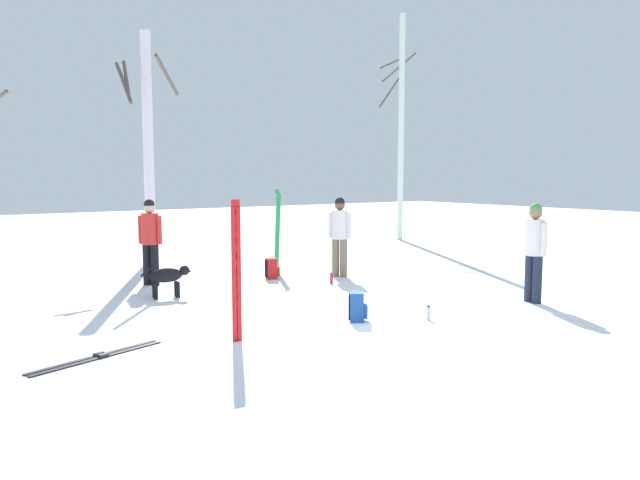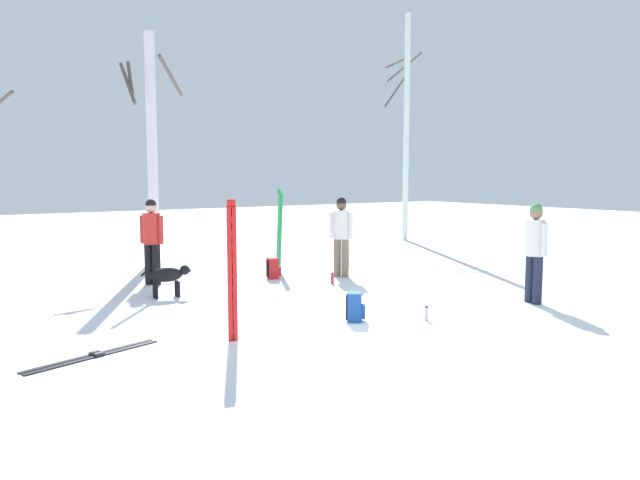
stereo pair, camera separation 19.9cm
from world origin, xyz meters
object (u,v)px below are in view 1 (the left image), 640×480
(ski_pair_lying_0, at_px, (98,357))
(backpack_0, at_px, (272,269))
(birch_tree_3, at_px, (148,143))
(water_bottle_0, at_px, (331,278))
(person_2, at_px, (340,231))
(water_bottle_1, at_px, (428,313))
(dog, at_px, (168,276))
(ski_poles_0, at_px, (344,236))
(birch_tree_4, at_px, (401,125))
(ski_pair_planted_0, at_px, (277,231))
(person_0, at_px, (150,236))
(person_1, at_px, (534,246))
(backpack_1, at_px, (358,307))
(ski_pair_planted_1, at_px, (236,272))

(ski_pair_lying_0, bearing_deg, backpack_0, 38.59)
(birch_tree_3, bearing_deg, water_bottle_0, -69.60)
(person_2, relative_size, ski_pair_lying_0, 0.99)
(water_bottle_1, xyz_separation_m, birch_tree_3, (-1.30, 8.47, 2.87))
(dog, height_order, ski_poles_0, ski_poles_0)
(dog, height_order, birch_tree_4, birch_tree_4)
(ski_pair_planted_0, distance_m, ski_poles_0, 1.82)
(person_0, distance_m, ski_pair_lying_0, 5.03)
(ski_pair_lying_0, xyz_separation_m, birch_tree_4, (12.09, 7.93, 3.81))
(dog, relative_size, water_bottle_1, 4.00)
(person_1, distance_m, ski_poles_0, 5.27)
(birch_tree_4, bearing_deg, water_bottle_1, -130.08)
(person_2, height_order, backpack_1, person_2)
(person_1, relative_size, ski_pair_lying_0, 0.99)
(person_1, xyz_separation_m, ski_pair_planted_1, (-5.35, 0.69, -0.04))
(backpack_1, bearing_deg, person_1, -11.13)
(person_2, bearing_deg, ski_pair_lying_0, -152.66)
(ski_pair_planted_1, bearing_deg, person_0, 83.71)
(ski_pair_planted_0, relative_size, birch_tree_4, 0.25)
(ski_pair_lying_0, relative_size, water_bottle_1, 7.76)
(backpack_0, bearing_deg, birch_tree_4, 29.64)
(ski_pair_lying_0, height_order, backpack_1, backpack_1)
(dog, xyz_separation_m, water_bottle_0, (3.22, -0.54, -0.28))
(backpack_1, height_order, birch_tree_3, birch_tree_3)
(water_bottle_1, bearing_deg, ski_pair_planted_1, 168.75)
(dog, distance_m, birch_tree_4, 11.71)
(ski_poles_0, bearing_deg, birch_tree_3, 137.41)
(ski_pair_lying_0, bearing_deg, ski_pair_planted_0, 40.20)
(birch_tree_4, bearing_deg, person_0, -160.26)
(person_0, xyz_separation_m, backpack_0, (2.36, -0.73, -0.77))
(ski_pair_planted_1, bearing_deg, person_1, -7.30)
(ski_pair_planted_0, height_order, ski_pair_lying_0, ski_pair_planted_0)
(ski_pair_planted_0, distance_m, birch_tree_4, 8.32)
(ski_pair_planted_0, height_order, backpack_0, ski_pair_planted_0)
(birch_tree_3, bearing_deg, ski_pair_planted_1, -101.76)
(water_bottle_1, distance_m, birch_tree_4, 12.13)
(backpack_0, bearing_deg, water_bottle_0, -61.07)
(person_1, height_order, ski_pair_planted_0, ski_pair_planted_0)
(ski_poles_0, bearing_deg, person_1, -88.85)
(ski_pair_planted_0, bearing_deg, person_2, -58.36)
(ski_pair_planted_0, bearing_deg, backpack_1, -106.86)
(person_1, height_order, water_bottle_1, person_1)
(person_1, height_order, backpack_1, person_1)
(person_0, bearing_deg, ski_pair_planted_0, -0.83)
(water_bottle_0, xyz_separation_m, water_bottle_1, (-0.61, -3.35, -0.00))
(person_0, distance_m, person_1, 7.24)
(person_2, bearing_deg, ski_poles_0, 49.44)
(birch_tree_4, bearing_deg, ski_pair_planted_0, -152.72)
(person_2, relative_size, ski_pair_planted_0, 0.92)
(person_2, xyz_separation_m, backpack_0, (-1.35, 0.59, -0.77))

